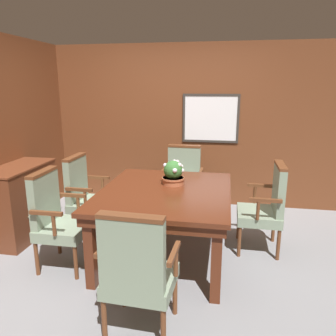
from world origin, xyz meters
name	(u,v)px	position (x,y,z in m)	size (l,w,h in m)	color
ground_plane	(148,258)	(0.00, 0.00, 0.00)	(14.00, 14.00, 0.00)	gray
wall_back	(176,126)	(0.00, 1.90, 1.23)	(7.20, 0.08, 2.45)	brown
dining_table	(165,198)	(0.18, 0.09, 0.68)	(1.35, 1.58, 0.77)	#562614
chair_head_near	(137,270)	(0.19, -1.10, 0.54)	(0.57, 0.50, 1.02)	brown
chair_head_far	(183,180)	(0.20, 1.29, 0.54)	(0.56, 0.49, 1.02)	brown
chair_left_far	(86,194)	(-0.89, 0.44, 0.54)	(0.48, 0.56, 1.02)	brown
chair_left_near	(57,217)	(-0.88, -0.28, 0.54)	(0.48, 0.56, 1.02)	brown
chair_right_far	(267,205)	(1.26, 0.45, 0.54)	(0.48, 0.56, 1.02)	brown
potted_plant	(173,173)	(0.22, 0.30, 0.89)	(0.25, 0.25, 0.27)	#B2603D
sideboard_cabinet	(21,202)	(-1.67, 0.28, 0.45)	(0.48, 0.99, 0.90)	brown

